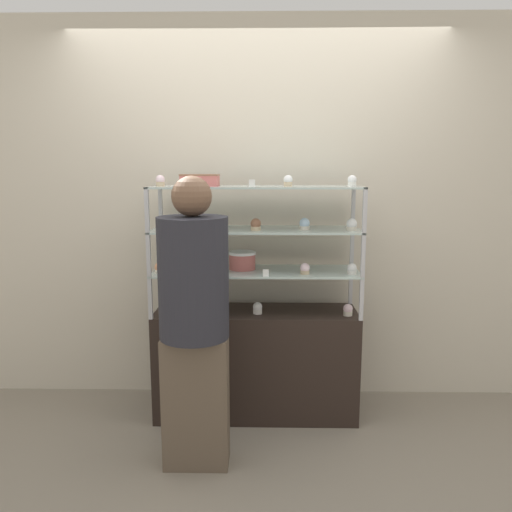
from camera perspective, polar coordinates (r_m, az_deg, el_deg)
name	(u,v)px	position (r m, az deg, el deg)	size (l,w,h in m)	color
ground_plane	(256,412)	(3.49, 0.00, -17.38)	(20.00, 20.00, 0.00)	gray
back_wall	(257,213)	(3.46, 0.11, 4.96)	(8.00, 0.05, 2.60)	beige
display_base	(256,362)	(3.34, 0.00, -12.04)	(1.30, 0.41, 0.70)	black
display_riser_lower	(256,273)	(3.17, 0.00, -1.96)	(1.30, 0.41, 0.27)	#B7B7BC
display_riser_middle	(256,232)	(3.12, 0.00, 2.81)	(1.30, 0.41, 0.27)	#B7B7BC
display_riser_upper	(256,189)	(3.10, 0.00, 7.67)	(1.30, 0.41, 0.27)	#B7B7BC
layer_cake_centerpiece	(242,260)	(3.19, -1.58, -0.49)	(0.17, 0.17, 0.12)	#C66660
sheet_cake_frosted	(200,180)	(3.14, -6.42, 8.62)	(0.23, 0.17, 0.07)	#C66660
cupcake_0	(164,307)	(3.23, -10.46, -5.79)	(0.06, 0.06, 0.07)	beige
cupcake_1	(258,308)	(3.16, 0.18, -5.98)	(0.06, 0.06, 0.07)	white
cupcake_2	(348,310)	(3.17, 10.46, -6.08)	(0.06, 0.06, 0.07)	beige
price_tag_0	(202,315)	(3.07, -6.15, -6.77)	(0.04, 0.00, 0.04)	white
cupcake_3	(159,268)	(3.13, -10.98, -1.37)	(0.06, 0.06, 0.07)	beige
cupcake_4	(206,269)	(3.07, -5.69, -1.45)	(0.06, 0.06, 0.07)	white
cupcake_5	(305,269)	(3.06, 5.62, -1.48)	(0.06, 0.06, 0.07)	#CCB28C
cupcake_6	(352,269)	(3.10, 10.90, -1.49)	(0.06, 0.06, 0.07)	white
price_tag_1	(266,273)	(2.98, 1.13, -1.95)	(0.04, 0.00, 0.04)	white
cupcake_7	(161,224)	(3.12, -10.76, 3.58)	(0.06, 0.06, 0.07)	beige
cupcake_8	(210,225)	(3.06, -5.29, 3.58)	(0.06, 0.06, 0.07)	beige
cupcake_9	(255,225)	(3.04, -0.12, 3.58)	(0.06, 0.06, 0.07)	#CCB28C
cupcake_10	(305,224)	(3.08, 5.57, 3.62)	(0.06, 0.06, 0.07)	beige
cupcake_11	(352,225)	(3.08, 10.88, 3.50)	(0.06, 0.06, 0.07)	beige
price_tag_2	(193,229)	(2.97, -7.24, 3.12)	(0.04, 0.00, 0.04)	white
cupcake_12	(160,181)	(3.13, -10.89, 8.43)	(0.05, 0.05, 0.07)	#CCB28C
cupcake_13	(288,181)	(3.07, 3.69, 8.56)	(0.05, 0.05, 0.07)	#CCB28C
cupcake_14	(352,181)	(3.10, 10.93, 8.41)	(0.05, 0.05, 0.07)	white
price_tag_3	(252,183)	(2.92, -0.47, 8.30)	(0.04, 0.00, 0.04)	white
customer_figure	(194,317)	(2.65, -7.07, -6.88)	(0.37, 0.37, 1.57)	brown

